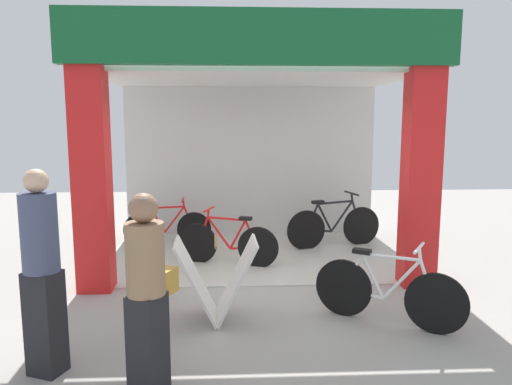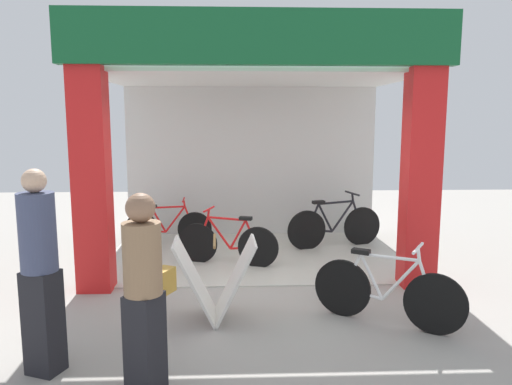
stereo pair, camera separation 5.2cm
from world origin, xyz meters
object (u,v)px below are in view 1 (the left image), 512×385
object	(u,v)px
bicycle_inside_0	(228,243)
bicycle_inside_1	(334,226)
pedestrian_1	(147,292)
sandwich_board_sign	(216,280)
pedestrian_0	(42,271)
bicycle_inside_2	(167,228)
bicycle_parked_0	(387,292)

from	to	relation	value
bicycle_inside_0	bicycle_inside_1	distance (m)	2.05
bicycle_inside_1	pedestrian_1	size ratio (longest dim) A/B	1.02
bicycle_inside_1	sandwich_board_sign	world-z (taller)	bicycle_inside_1
bicycle_inside_1	pedestrian_0	xyz separation A→B (m)	(-3.36, -4.07, 0.54)
pedestrian_0	bicycle_inside_2	bearing A→B (deg)	83.53
bicycle_inside_2	bicycle_parked_0	bearing A→B (deg)	-50.60
bicycle_parked_0	pedestrian_0	bearing A→B (deg)	-164.98
bicycle_inside_1	pedestrian_1	bearing A→B (deg)	-118.71
bicycle_inside_0	sandwich_board_sign	distance (m)	2.03
bicycle_parked_0	sandwich_board_sign	bearing A→B (deg)	173.73
bicycle_parked_0	sandwich_board_sign	distance (m)	1.86
pedestrian_0	bicycle_inside_0	bearing A→B (deg)	63.58
bicycle_parked_0	bicycle_inside_0	bearing A→B (deg)	127.98
bicycle_inside_0	pedestrian_0	xyz separation A→B (m)	(-1.54, -3.11, 0.57)
pedestrian_0	bicycle_inside_1	bearing A→B (deg)	50.47
bicycle_inside_1	bicycle_inside_2	world-z (taller)	bicycle_inside_1
sandwich_board_sign	pedestrian_1	distance (m)	1.56
pedestrian_0	pedestrian_1	world-z (taller)	pedestrian_0
bicycle_inside_0	pedestrian_0	world-z (taller)	pedestrian_0
pedestrian_0	bicycle_parked_0	bearing A→B (deg)	15.02
bicycle_inside_0	pedestrian_1	xyz separation A→B (m)	(-0.60, -3.45, 0.50)
pedestrian_1	pedestrian_0	bearing A→B (deg)	160.25
bicycle_inside_2	bicycle_parked_0	distance (m)	4.41
bicycle_inside_0	bicycle_inside_2	world-z (taller)	bicycle_inside_0
bicycle_inside_1	bicycle_inside_0	bearing A→B (deg)	-152.13
bicycle_parked_0	sandwich_board_sign	size ratio (longest dim) A/B	1.55
bicycle_inside_2	pedestrian_1	xyz separation A→B (m)	(0.46, -4.63, 0.51)
sandwich_board_sign	pedestrian_0	xyz separation A→B (m)	(-1.44, -1.08, 0.46)
bicycle_inside_0	bicycle_parked_0	bearing A→B (deg)	-52.02
bicycle_inside_2	pedestrian_1	bearing A→B (deg)	-84.35
bicycle_inside_0	bicycle_inside_1	world-z (taller)	bicycle_inside_1
bicycle_inside_2	sandwich_board_sign	world-z (taller)	sandwich_board_sign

